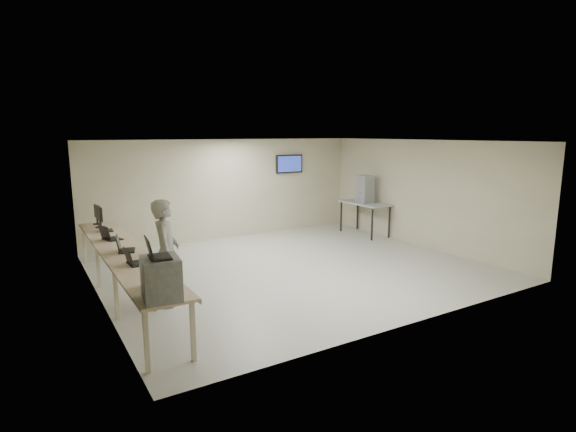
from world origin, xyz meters
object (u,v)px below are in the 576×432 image
equipment_box (161,278)px  side_table (365,205)px  soldier (166,253)px  workbench (123,254)px

equipment_box → side_table: bearing=38.8°
equipment_box → soldier: soldier is taller
workbench → soldier: soldier is taller
equipment_box → side_table: size_ratio=0.34×
side_table → equipment_box: bearing=-148.0°
workbench → soldier: bearing=-50.5°
equipment_box → soldier: 2.16m
soldier → side_table: bearing=-49.0°
soldier → equipment_box: bearing=-177.2°
workbench → soldier: 0.92m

